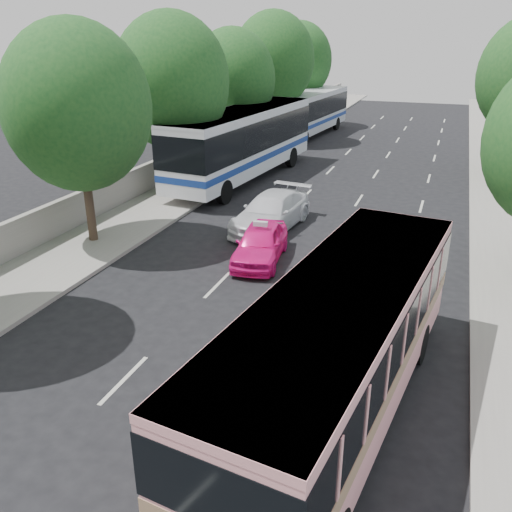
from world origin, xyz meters
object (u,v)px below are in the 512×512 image
at_px(pink_taxi, 260,243).
at_px(tour_coach_front, 243,138).
at_px(pink_bus, 341,338).
at_px(tour_coach_rear, 311,110).
at_px(white_pickup, 271,212).

height_order(pink_taxi, tour_coach_front, tour_coach_front).
relative_size(pink_bus, tour_coach_rear, 0.90).
bearing_deg(tour_coach_rear, tour_coach_front, -84.20).
bearing_deg(pink_taxi, pink_bus, -67.17).
xyz_separation_m(pink_bus, tour_coach_front, (-9.85, 19.46, 0.36)).
bearing_deg(tour_coach_front, white_pickup, -54.99).
bearing_deg(white_pickup, tour_coach_front, 125.53).
bearing_deg(white_pickup, pink_taxi, -71.73).
height_order(pink_taxi, white_pickup, white_pickup).
bearing_deg(tour_coach_front, tour_coach_rear, 95.66).
bearing_deg(pink_bus, white_pickup, 122.64).
height_order(white_pickup, tour_coach_rear, tour_coach_rear).
relative_size(pink_bus, white_pickup, 2.03).
bearing_deg(tour_coach_front, pink_bus, -57.49).
relative_size(pink_taxi, tour_coach_front, 0.30).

